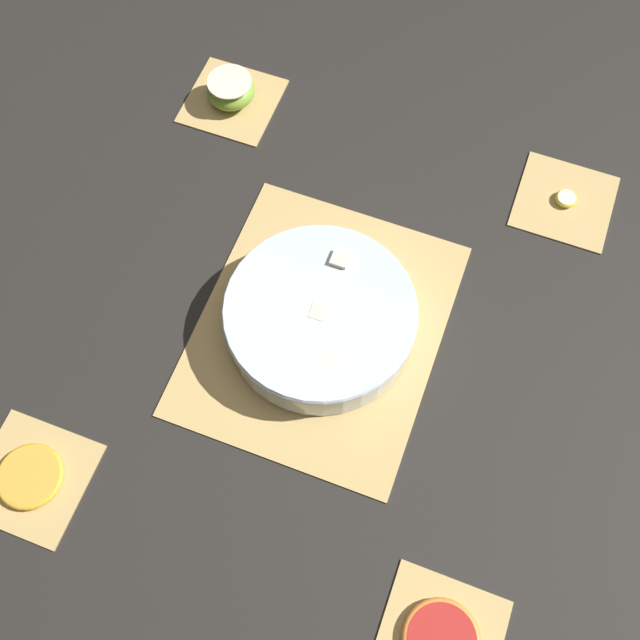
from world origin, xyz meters
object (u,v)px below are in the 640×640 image
Objects in this scene: fruit_salad_bowl at (320,317)px; banana_coin_single at (566,198)px; apple_half at (231,90)px; orange_slice_whole at (30,476)px; grapefruit_slice at (441,640)px.

fruit_salad_bowl is 0.47m from banana_coin_single.
fruit_salad_bowl is 0.47m from apple_half.
fruit_salad_bowl is 0.47m from orange_slice_whole.
banana_coin_single is (-0.71, 0.60, -0.00)m from orange_slice_whole.
orange_slice_whole is (0.71, -0.00, -0.02)m from apple_half.
fruit_salad_bowl is at bearing 140.03° from orange_slice_whole.
banana_coin_single is 0.34× the size of grapefruit_slice.
fruit_salad_bowl is at bearing -139.99° from grapefruit_slice.
grapefruit_slice is (0.71, 0.00, 0.00)m from banana_coin_single.
apple_half is 0.93m from grapefruit_slice.
grapefruit_slice is (0.71, 0.60, -0.02)m from apple_half.
fruit_salad_bowl is 3.43× the size of apple_half.
orange_slice_whole is 0.60m from grapefruit_slice.
orange_slice_whole is 0.93m from banana_coin_single.
fruit_salad_bowl reaches higher than grapefruit_slice.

